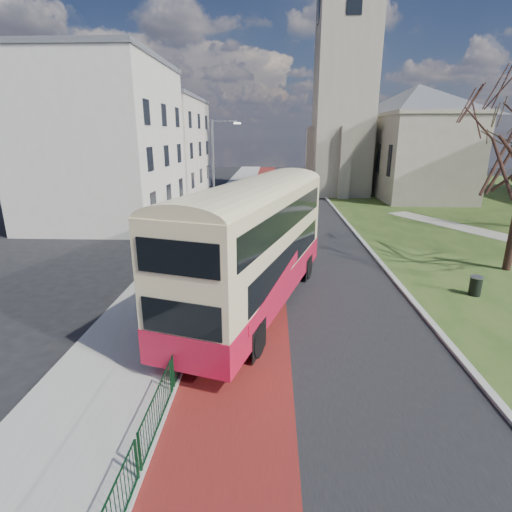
{
  "coord_description": "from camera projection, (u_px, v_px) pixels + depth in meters",
  "views": [
    {
      "loc": [
        -0.18,
        -11.82,
        7.12
      ],
      "look_at": [
        -0.85,
        4.9,
        2.0
      ],
      "focal_mm": 28.0,
      "sensor_mm": 36.0,
      "label": 1
    }
  ],
  "objects": [
    {
      "name": "ground",
      "position": [
        275.0,
        356.0,
        13.37
      ],
      "size": [
        160.0,
        160.0,
        0.0
      ],
      "primitive_type": "plane",
      "color": "black",
      "rests_on": "ground"
    },
    {
      "name": "road_carriageway",
      "position": [
        292.0,
        226.0,
        32.42
      ],
      "size": [
        9.0,
        120.0,
        0.01
      ],
      "primitive_type": "cube",
      "color": "black",
      "rests_on": "ground"
    },
    {
      "name": "bus_lane",
      "position": [
        259.0,
        225.0,
        32.53
      ],
      "size": [
        3.4,
        120.0,
        0.01
      ],
      "primitive_type": "cube",
      "color": "#591414",
      "rests_on": "ground"
    },
    {
      "name": "pavement_west",
      "position": [
        213.0,
        224.0,
        32.65
      ],
      "size": [
        4.0,
        120.0,
        0.12
      ],
      "primitive_type": "cube",
      "color": "gray",
      "rests_on": "ground"
    },
    {
      "name": "kerb_west",
      "position": [
        237.0,
        224.0,
        32.58
      ],
      "size": [
        0.25,
        120.0,
        0.13
      ],
      "primitive_type": "cube",
      "color": "#999993",
      "rests_on": "ground"
    },
    {
      "name": "kerb_east",
      "position": [
        345.0,
        220.0,
        34.14
      ],
      "size": [
        0.25,
        80.0,
        0.13
      ],
      "primitive_type": "cube",
      "color": "#999993",
      "rests_on": "ground"
    },
    {
      "name": "pedestrian_railing",
      "position": [
        206.0,
        294.0,
        17.14
      ],
      "size": [
        0.07,
        24.0,
        1.12
      ],
      "color": "#0C3519",
      "rests_on": "ground"
    },
    {
      "name": "gothic_church",
      "position": [
        385.0,
        79.0,
        45.37
      ],
      "size": [
        16.38,
        18.0,
        40.0
      ],
      "color": "gray",
      "rests_on": "ground"
    },
    {
      "name": "street_block_near",
      "position": [
        106.0,
        142.0,
        33.02
      ],
      "size": [
        10.3,
        14.3,
        13.0
      ],
      "color": "beige",
      "rests_on": "ground"
    },
    {
      "name": "street_block_far",
      "position": [
        159.0,
        146.0,
        48.53
      ],
      "size": [
        10.3,
        16.3,
        11.5
      ],
      "color": "#B3A898",
      "rests_on": "ground"
    },
    {
      "name": "streetlamp",
      "position": [
        216.0,
        170.0,
        29.39
      ],
      "size": [
        2.13,
        0.18,
        8.0
      ],
      "color": "gray",
      "rests_on": "pavement_west"
    },
    {
      "name": "bus",
      "position": [
        255.0,
        240.0,
        16.32
      ],
      "size": [
        6.35,
        12.71,
        5.19
      ],
      "rotation": [
        0.0,
        0.0,
        -0.29
      ],
      "color": "#B7102E",
      "rests_on": "ground"
    },
    {
      "name": "litter_bin",
      "position": [
        476.0,
        286.0,
        18.2
      ],
      "size": [
        0.74,
        0.74,
        0.91
      ],
      "rotation": [
        0.0,
        0.0,
        -0.41
      ],
      "color": "black",
      "rests_on": "grass_green"
    }
  ]
}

